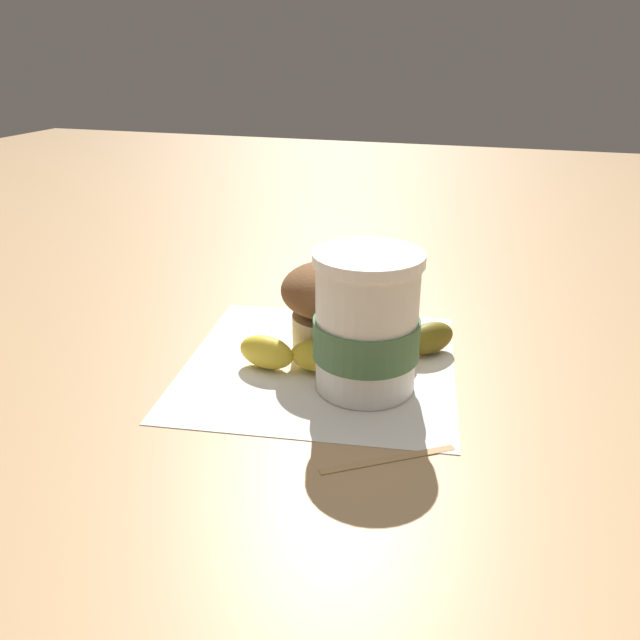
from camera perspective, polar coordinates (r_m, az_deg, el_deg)
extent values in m
plane|color=tan|center=(0.62, 0.00, -4.04)|extent=(3.00, 3.00, 0.00)
cube|color=white|center=(0.62, 0.00, -3.98)|extent=(0.30, 0.30, 0.00)
cylinder|color=white|center=(0.56, 4.27, -0.63)|extent=(0.09, 0.09, 0.12)
cylinder|color=white|center=(0.53, 4.48, 5.65)|extent=(0.10, 0.10, 0.01)
cylinder|color=#4C754C|center=(0.56, 4.23, -1.58)|extent=(0.10, 0.10, 0.04)
cylinder|color=beige|center=(0.63, 0.85, -1.29)|extent=(0.07, 0.07, 0.04)
ellipsoid|color=brown|center=(0.61, 0.88, 2.74)|extent=(0.09, 0.09, 0.05)
ellipsoid|color=yellow|center=(0.61, -4.93, -2.94)|extent=(0.06, 0.03, 0.03)
ellipsoid|color=yellow|center=(0.60, 0.45, -3.28)|extent=(0.07, 0.04, 0.03)
ellipsoid|color=yellow|center=(0.61, 5.73, -2.80)|extent=(0.07, 0.06, 0.03)
ellipsoid|color=brown|center=(0.64, 9.96, -1.66)|extent=(0.06, 0.06, 0.03)
cube|color=#E0B27F|center=(0.78, 2.55, 2.26)|extent=(0.06, 0.06, 0.01)
cube|color=tan|center=(0.49, 6.28, -12.52)|extent=(0.10, 0.07, 0.00)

